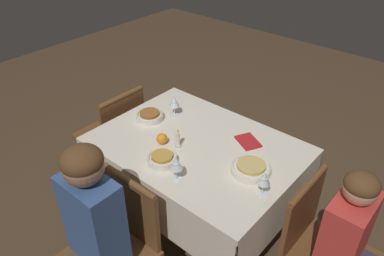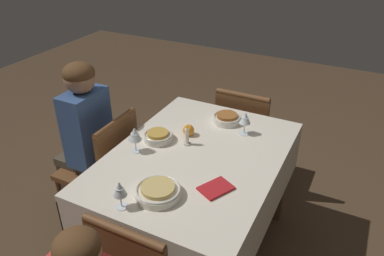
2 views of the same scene
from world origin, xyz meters
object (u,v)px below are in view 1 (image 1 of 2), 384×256
object	(u,v)px
dining_table	(197,158)
chair_east	(115,132)
wine_glass_west	(264,179)
wine_glass_east	(174,102)
chair_north	(117,243)
bowl_west	(251,168)
chair_west	(319,246)
bowl_north	(162,159)
candle_centerpiece	(178,140)
bowl_east	(150,116)
person_child_red	(353,251)
napkin_red_folded	(248,141)
orange_fruit	(162,139)
wine_glass_north	(176,163)
person_adult_denim	(88,236)

from	to	relation	value
dining_table	chair_east	size ratio (longest dim) A/B	1.45
wine_glass_west	wine_glass_east	size ratio (longest dim) A/B	1.00
chair_north	wine_glass_west	xyz separation A→B (m)	(-0.54, -0.57, 0.40)
bowl_west	wine_glass_west	xyz separation A→B (m)	(-0.14, 0.11, 0.08)
chair_west	wine_glass_west	xyz separation A→B (m)	(0.31, 0.14, 0.40)
chair_east	bowl_north	bearing A→B (deg)	71.16
wine_glass_west	wine_glass_east	xyz separation A→B (m)	(0.88, -0.28, 0.00)
candle_centerpiece	bowl_east	bearing A→B (deg)	-16.55
bowl_north	wine_glass_east	bearing A→B (deg)	-54.81
person_child_red	napkin_red_folded	xyz separation A→B (m)	(0.79, -0.20, 0.21)
chair_east	orange_fruit	world-z (taller)	chair_east
chair_east	wine_glass_west	bearing A→B (deg)	84.89
wine_glass_north	bowl_west	world-z (taller)	wine_glass_north
wine_glass_east	wine_glass_west	bearing A→B (deg)	162.57
orange_fruit	wine_glass_west	bearing A→B (deg)	-178.46
dining_table	wine_glass_west	world-z (taller)	wine_glass_west
dining_table	wine_glass_west	distance (m)	0.59
chair_west	chair_east	size ratio (longest dim) A/B	1.00
wine_glass_north	orange_fruit	world-z (taller)	wine_glass_north
chair_north	chair_east	distance (m)	1.10
dining_table	bowl_west	xyz separation A→B (m)	(-0.40, 0.01, 0.14)
bowl_west	dining_table	bearing A→B (deg)	-1.34
person_adult_denim	wine_glass_north	size ratio (longest dim) A/B	7.71
chair_west	bowl_north	bearing A→B (deg)	108.40
person_child_red	bowl_east	distance (m)	1.46
chair_east	bowl_west	world-z (taller)	chair_east
wine_glass_east	napkin_red_folded	xyz separation A→B (m)	(-0.57, -0.06, -0.10)
dining_table	wine_glass_west	bearing A→B (deg)	167.67
bowl_east	napkin_red_folded	distance (m)	0.69
person_adult_denim	bowl_north	world-z (taller)	person_adult_denim
person_adult_denim	person_child_red	xyz separation A→B (m)	(-1.01, -0.86, -0.10)
wine_glass_west	chair_east	bearing A→B (deg)	-5.11
person_adult_denim	bowl_west	size ratio (longest dim) A/B	5.27
wine_glass_north	bowl_west	xyz separation A→B (m)	(-0.28, -0.31, -0.08)
chair_north	person_adult_denim	xyz separation A→B (m)	(0.00, 0.15, 0.19)
person_adult_denim	bowl_north	distance (m)	0.58
candle_centerpiece	chair_west	bearing A→B (deg)	-172.55
wine_glass_west	bowl_east	size ratio (longest dim) A/B	0.80
bowl_east	orange_fruit	world-z (taller)	orange_fruit
bowl_east	wine_glass_north	bearing A→B (deg)	148.95
chair_north	wine_glass_east	distance (m)	0.99
chair_west	wine_glass_north	size ratio (longest dim) A/B	5.59
person_adult_denim	wine_glass_north	world-z (taller)	person_adult_denim
bowl_north	wine_glass_north	size ratio (longest dim) A/B	1.13
person_adult_denim	wine_glass_west	distance (m)	0.92
chair_north	chair_west	distance (m)	1.11
wine_glass_north	bowl_west	distance (m)	0.43
dining_table	wine_glass_east	world-z (taller)	wine_glass_east
napkin_red_folded	candle_centerpiece	bearing A→B (deg)	46.35
chair_west	person_child_red	bearing A→B (deg)	-90.00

